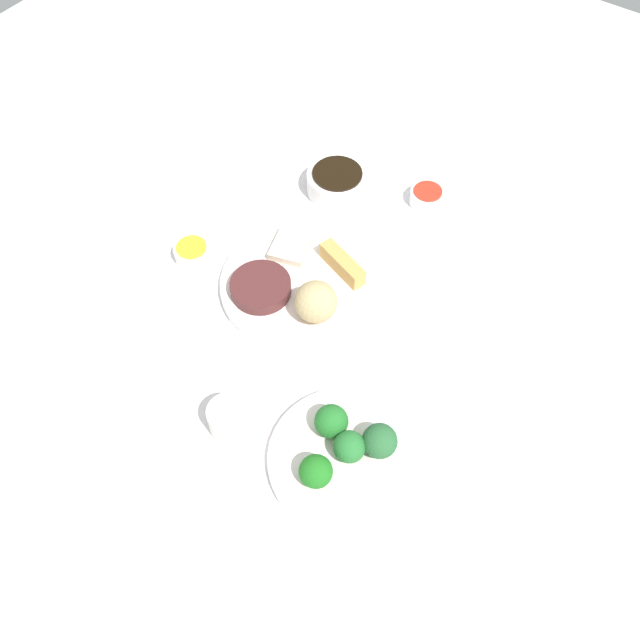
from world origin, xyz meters
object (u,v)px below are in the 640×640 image
object	(u,v)px
broccoli_plate	(347,459)
soy_sauce_bowl	(337,183)
main_plate	(303,284)
sauce_ramekin_hot_mustard	(193,253)
teacup	(229,419)
sauce_ramekin_sweet_and_sour	(427,197)

from	to	relation	value
broccoli_plate	soy_sauce_bowl	size ratio (longest dim) A/B	2.02
main_plate	soy_sauce_bowl	size ratio (longest dim) A/B	2.47
main_plate	broccoli_plate	xyz separation A→B (m)	(-0.22, -0.24, -0.00)
main_plate	sauce_ramekin_hot_mustard	size ratio (longest dim) A/B	4.40
soy_sauce_bowl	teacup	xyz separation A→B (m)	(-0.49, -0.15, 0.01)
main_plate	teacup	world-z (taller)	teacup
broccoli_plate	sauce_ramekin_sweet_and_sour	distance (m)	0.53
main_plate	sauce_ramekin_sweet_and_sour	bearing A→B (deg)	-13.51
sauce_ramekin_hot_mustard	teacup	bearing A→B (deg)	-129.46
broccoli_plate	teacup	world-z (taller)	teacup
main_plate	teacup	bearing A→B (deg)	-166.10
broccoli_plate	sauce_ramekin_hot_mustard	xyz separation A→B (m)	(0.16, 0.43, 0.01)
sauce_ramekin_hot_mustard	sauce_ramekin_sweet_and_sour	bearing A→B (deg)	-36.92
main_plate	teacup	distance (m)	0.28
teacup	soy_sauce_bowl	bearing A→B (deg)	16.87
main_plate	sauce_ramekin_hot_mustard	distance (m)	0.20
broccoli_plate	teacup	distance (m)	0.18
soy_sauce_bowl	teacup	size ratio (longest dim) A/B	1.84
sauce_ramekin_sweet_and_sour	sauce_ramekin_hot_mustard	world-z (taller)	same
sauce_ramekin_sweet_and_sour	teacup	world-z (taller)	teacup
broccoli_plate	sauce_ramekin_hot_mustard	distance (m)	0.46
main_plate	sauce_ramekin_sweet_and_sour	xyz separation A→B (m)	(0.29, -0.07, 0.01)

